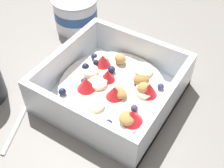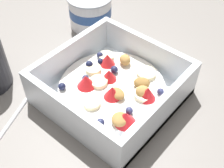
# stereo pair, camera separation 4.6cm
# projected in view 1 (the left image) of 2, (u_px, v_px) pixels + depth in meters

# --- Properties ---
(ground_plane) EXTENTS (2.40, 2.40, 0.00)m
(ground_plane) POSITION_uv_depth(u_px,v_px,m) (113.00, 89.00, 0.49)
(ground_plane) COLOR gray
(fruit_bowl) EXTENTS (0.19, 0.19, 0.07)m
(fruit_bowl) POSITION_uv_depth(u_px,v_px,m) (113.00, 88.00, 0.47)
(fruit_bowl) COLOR white
(fruit_bowl) RESTS_ON ground
(spoon) EXTENTS (0.08, 0.17, 0.01)m
(spoon) POSITION_uv_depth(u_px,v_px,m) (34.00, 90.00, 0.49)
(spoon) COLOR silver
(spoon) RESTS_ON ground
(yogurt_cup) EXTENTS (0.09, 0.09, 0.07)m
(yogurt_cup) POSITION_uv_depth(u_px,v_px,m) (76.00, 13.00, 0.60)
(yogurt_cup) COLOR white
(yogurt_cup) RESTS_ON ground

